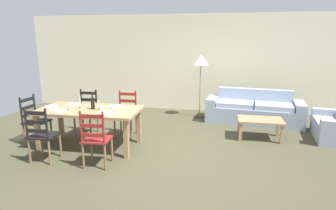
# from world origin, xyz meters

# --- Properties ---
(ground_plane) EXTENTS (9.60, 9.60, 0.02)m
(ground_plane) POSITION_xyz_m (0.00, 0.00, -0.01)
(ground_plane) COLOR #474530
(wall_far) EXTENTS (9.60, 0.16, 2.70)m
(wall_far) POSITION_xyz_m (0.00, 3.30, 1.35)
(wall_far) COLOR beige
(wall_far) RESTS_ON ground_plane
(dining_table) EXTENTS (1.90, 0.96, 0.75)m
(dining_table) POSITION_xyz_m (-1.53, -0.01, 0.66)
(dining_table) COLOR #A58157
(dining_table) RESTS_ON ground_plane
(dining_chair_near_left) EXTENTS (0.43, 0.41, 0.96)m
(dining_chair_near_left) POSITION_xyz_m (-2.01, -0.78, 0.48)
(dining_chair_near_left) COLOR black
(dining_chair_near_left) RESTS_ON ground_plane
(dining_chair_near_right) EXTENTS (0.45, 0.43, 0.96)m
(dining_chair_near_right) POSITION_xyz_m (-1.04, -0.79, 0.48)
(dining_chair_near_right) COLOR maroon
(dining_chair_near_right) RESTS_ON ground_plane
(dining_chair_far_left) EXTENTS (0.43, 0.41, 0.96)m
(dining_chair_far_left) POSITION_xyz_m (-1.95, 0.71, 0.48)
(dining_chair_far_left) COLOR black
(dining_chair_far_left) RESTS_ON ground_plane
(dining_chair_far_right) EXTENTS (0.43, 0.41, 0.96)m
(dining_chair_far_right) POSITION_xyz_m (-1.07, 0.76, 0.48)
(dining_chair_far_right) COLOR maroon
(dining_chair_far_right) RESTS_ON ground_plane
(dining_chair_head_west) EXTENTS (0.43, 0.45, 0.96)m
(dining_chair_head_west) POSITION_xyz_m (-2.68, -0.04, 0.48)
(dining_chair_head_west) COLOR black
(dining_chair_head_west) RESTS_ON ground_plane
(dinner_plate_near_left) EXTENTS (0.24, 0.24, 0.02)m
(dinner_plate_near_left) POSITION_xyz_m (-1.98, -0.26, 0.76)
(dinner_plate_near_left) COLOR white
(dinner_plate_near_left) RESTS_ON dining_table
(fork_near_left) EXTENTS (0.03, 0.17, 0.01)m
(fork_near_left) POSITION_xyz_m (-2.13, -0.26, 0.75)
(fork_near_left) COLOR silver
(fork_near_left) RESTS_ON dining_table
(dinner_plate_near_right) EXTENTS (0.24, 0.24, 0.02)m
(dinner_plate_near_right) POSITION_xyz_m (-1.08, -0.26, 0.76)
(dinner_plate_near_right) COLOR white
(dinner_plate_near_right) RESTS_ON dining_table
(fork_near_right) EXTENTS (0.03, 0.17, 0.01)m
(fork_near_right) POSITION_xyz_m (-1.23, -0.26, 0.75)
(fork_near_right) COLOR silver
(fork_near_right) RESTS_ON dining_table
(dinner_plate_far_left) EXTENTS (0.24, 0.24, 0.02)m
(dinner_plate_far_left) POSITION_xyz_m (-1.98, 0.24, 0.76)
(dinner_plate_far_left) COLOR white
(dinner_plate_far_left) RESTS_ON dining_table
(fork_far_left) EXTENTS (0.03, 0.17, 0.01)m
(fork_far_left) POSITION_xyz_m (-2.13, 0.24, 0.75)
(fork_far_left) COLOR silver
(fork_far_left) RESTS_ON dining_table
(dinner_plate_far_right) EXTENTS (0.24, 0.24, 0.02)m
(dinner_plate_far_right) POSITION_xyz_m (-1.08, 0.24, 0.76)
(dinner_plate_far_right) COLOR white
(dinner_plate_far_right) RESTS_ON dining_table
(fork_far_right) EXTENTS (0.02, 0.17, 0.01)m
(fork_far_right) POSITION_xyz_m (-1.23, 0.24, 0.75)
(fork_far_right) COLOR silver
(fork_far_right) RESTS_ON dining_table
(dinner_plate_head_west) EXTENTS (0.24, 0.24, 0.02)m
(dinner_plate_head_west) POSITION_xyz_m (-2.31, -0.01, 0.76)
(dinner_plate_head_west) COLOR white
(dinner_plate_head_west) RESTS_ON dining_table
(fork_head_west) EXTENTS (0.03, 0.17, 0.01)m
(fork_head_west) POSITION_xyz_m (-2.46, -0.01, 0.75)
(fork_head_west) COLOR silver
(fork_head_west) RESTS_ON dining_table
(wine_bottle) EXTENTS (0.07, 0.07, 0.32)m
(wine_bottle) POSITION_xyz_m (-1.45, 0.00, 0.87)
(wine_bottle) COLOR black
(wine_bottle) RESTS_ON dining_table
(wine_glass_near_left) EXTENTS (0.06, 0.06, 0.16)m
(wine_glass_near_left) POSITION_xyz_m (-1.83, -0.14, 0.86)
(wine_glass_near_left) COLOR white
(wine_glass_near_left) RESTS_ON dining_table
(wine_glass_near_right) EXTENTS (0.06, 0.06, 0.16)m
(wine_glass_near_right) POSITION_xyz_m (-0.94, -0.13, 0.86)
(wine_glass_near_right) COLOR white
(wine_glass_near_right) RESTS_ON dining_table
(coffee_cup_primary) EXTENTS (0.07, 0.07, 0.09)m
(coffee_cup_primary) POSITION_xyz_m (-1.27, -0.03, 0.80)
(coffee_cup_primary) COLOR beige
(coffee_cup_primary) RESTS_ON dining_table
(candle_tall) EXTENTS (0.05, 0.05, 0.23)m
(candle_tall) POSITION_xyz_m (-1.71, 0.01, 0.82)
(candle_tall) COLOR #998C66
(candle_tall) RESTS_ON dining_table
(candle_short) EXTENTS (0.05, 0.05, 0.17)m
(candle_short) POSITION_xyz_m (-1.33, -0.05, 0.80)
(candle_short) COLOR #998C66
(candle_short) RESTS_ON dining_table
(couch) EXTENTS (2.36, 1.07, 0.80)m
(couch) POSITION_xyz_m (1.71, 2.29, 0.29)
(couch) COLOR #95A5BA
(couch) RESTS_ON ground_plane
(coffee_table) EXTENTS (0.90, 0.56, 0.42)m
(coffee_table) POSITION_xyz_m (1.71, 1.08, 0.36)
(coffee_table) COLOR #A58157
(coffee_table) RESTS_ON ground_plane
(standing_lamp) EXTENTS (0.40, 0.40, 1.64)m
(standing_lamp) POSITION_xyz_m (0.35, 2.48, 1.41)
(standing_lamp) COLOR #332D28
(standing_lamp) RESTS_ON ground_plane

